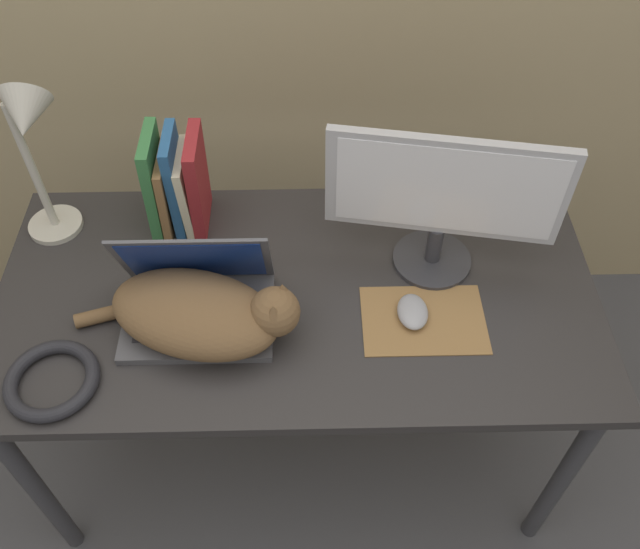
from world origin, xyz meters
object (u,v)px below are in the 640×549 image
(laptop, at_px, (198,300))
(computer_mouse, at_px, (413,312))
(desk_lamp, at_px, (31,141))
(book_row, at_px, (177,184))
(cat, at_px, (202,313))
(external_monitor, at_px, (443,199))
(cable_coil, at_px, (52,380))

(laptop, height_order, computer_mouse, laptop)
(laptop, xyz_separation_m, desk_lamp, (-0.34, 0.24, 0.24))
(book_row, relative_size, desk_lamp, 0.60)
(laptop, xyz_separation_m, cat, (0.02, -0.06, 0.02))
(cat, bearing_deg, desk_lamp, 140.33)
(external_monitor, bearing_deg, desk_lamp, 173.14)
(desk_lamp, distance_m, cable_coil, 0.51)
(external_monitor, relative_size, computer_mouse, 5.14)
(laptop, distance_m, cat, 0.06)
(laptop, relative_size, cat, 0.66)
(cat, height_order, cable_coil, cat)
(computer_mouse, relative_size, book_row, 0.38)
(desk_lamp, bearing_deg, computer_mouse, -18.16)
(computer_mouse, xyz_separation_m, desk_lamp, (-0.81, 0.27, 0.27))
(book_row, height_order, desk_lamp, desk_lamp)
(book_row, distance_m, cable_coil, 0.53)
(computer_mouse, relative_size, cable_coil, 0.51)
(desk_lamp, bearing_deg, cable_coil, -81.80)
(cat, bearing_deg, laptop, 108.41)
(desk_lamp, relative_size, cable_coil, 2.24)
(desk_lamp, bearing_deg, external_monitor, -6.86)
(book_row, height_order, cable_coil, book_row)
(book_row, bearing_deg, external_monitor, -14.20)
(laptop, relative_size, desk_lamp, 0.75)
(external_monitor, bearing_deg, laptop, -165.34)
(cat, distance_m, cable_coil, 0.33)
(external_monitor, height_order, cable_coil, external_monitor)
(computer_mouse, distance_m, cable_coil, 0.77)
(laptop, height_order, external_monitor, external_monitor)
(computer_mouse, distance_m, desk_lamp, 0.90)
(laptop, xyz_separation_m, external_monitor, (0.53, 0.14, 0.16))
(cat, distance_m, book_row, 0.36)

